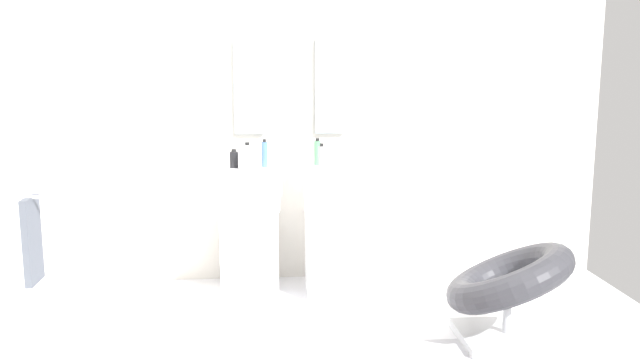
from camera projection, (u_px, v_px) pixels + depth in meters
name	position (u px, v px, depth m)	size (l,w,h in m)	color
rear_partition	(289.00, 110.00, 5.00)	(4.80, 0.10, 2.60)	silver
pedestal_sink_left	(250.00, 230.00, 4.69)	(0.43, 0.43, 1.03)	white
pedestal_sink_right	(334.00, 228.00, 4.74)	(0.43, 0.43, 1.03)	white
vanity_mirror_left	(249.00, 87.00, 4.88)	(0.22, 0.03, 0.70)	#8C9EA8
vanity_mirror_right	(330.00, 87.00, 4.93)	(0.22, 0.03, 0.70)	#8C9EA8
lounge_chair	(509.00, 286.00, 3.90)	(1.06, 1.05, 0.65)	#B7BABF
towel_rack	(27.00, 244.00, 3.76)	(0.37, 0.22, 0.95)	#B7BABF
soap_bottle_black	(234.00, 159.00, 4.60)	(0.06, 0.06, 0.13)	black
soap_bottle_green	(317.00, 153.00, 4.72)	(0.05, 0.05, 0.19)	#59996B
soap_bottle_white	(247.00, 157.00, 4.49)	(0.05, 0.05, 0.19)	white
soap_bottle_grey	(322.00, 157.00, 4.55)	(0.05, 0.05, 0.18)	#99999E
soap_bottle_blue	(265.00, 154.00, 4.64)	(0.04, 0.04, 0.20)	#4C72B7
soap_bottle_clear	(321.00, 155.00, 4.74)	(0.05, 0.05, 0.15)	silver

